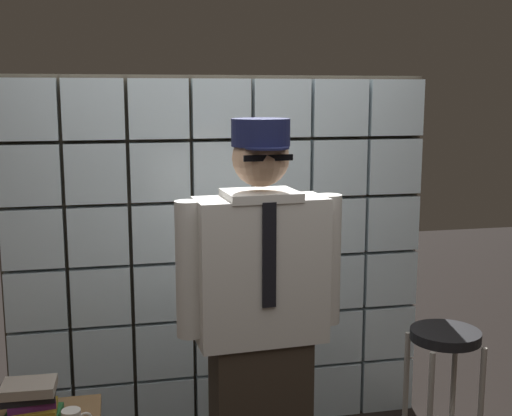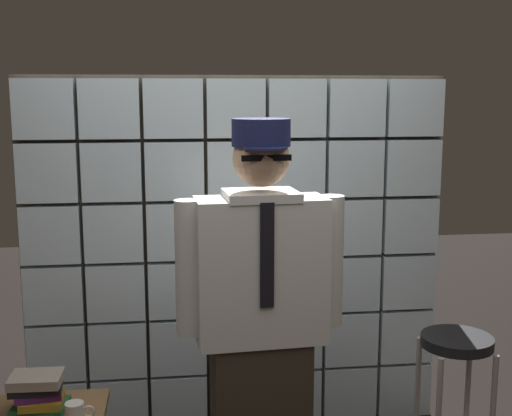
{
  "view_description": "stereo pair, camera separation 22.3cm",
  "coord_description": "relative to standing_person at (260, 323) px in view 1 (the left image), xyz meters",
  "views": [
    {
      "loc": [
        -0.57,
        -2.29,
        1.89
      ],
      "look_at": [
        -0.01,
        0.31,
        1.43
      ],
      "focal_mm": 46.74,
      "sensor_mm": 36.0,
      "label": 1
    },
    {
      "loc": [
        -0.35,
        -2.33,
        1.89
      ],
      "look_at": [
        -0.01,
        0.31,
        1.43
      ],
      "focal_mm": 46.74,
      "sensor_mm": 36.0,
      "label": 2
    }
  ],
  "objects": [
    {
      "name": "glass_block_wall",
      "position": [
        -0.01,
        0.93,
        0.05
      ],
      "size": [
        2.33,
        0.1,
        2.0
      ],
      "color": "silver",
      "rests_on": "ground"
    },
    {
      "name": "standing_person",
      "position": [
        0.0,
        0.0,
        0.0
      ],
      "size": [
        0.71,
        0.31,
        1.78
      ],
      "rotation": [
        0.0,
        0.0,
        0.07
      ],
      "color": "#382D23",
      "rests_on": "ground"
    },
    {
      "name": "bar_stool",
      "position": [
        0.97,
        0.21,
        -0.37
      ],
      "size": [
        0.34,
        0.34,
        0.75
      ],
      "color": "black",
      "rests_on": "ground"
    },
    {
      "name": "book_stack",
      "position": [
        -0.96,
        0.21,
        -0.35
      ],
      "size": [
        0.25,
        0.2,
        0.18
      ],
      "color": "#1E592D",
      "rests_on": "side_table"
    }
  ]
}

